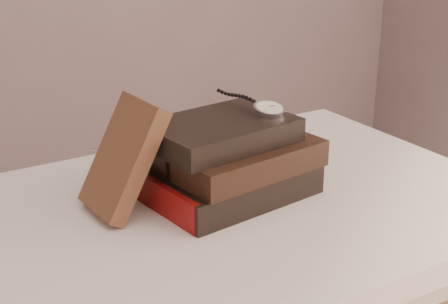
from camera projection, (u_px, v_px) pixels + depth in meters
table at (194, 264)px, 1.02m from camera, size 1.00×0.60×0.75m
book_stack at (230, 161)px, 1.02m from camera, size 0.27×0.20×0.13m
journal at (123, 158)px, 0.96m from camera, size 0.12×0.12×0.17m
pocket_watch at (266, 108)px, 1.03m from camera, size 0.06×0.16×0.02m
eyeglasses at (152, 151)px, 1.03m from camera, size 0.12×0.13×0.05m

